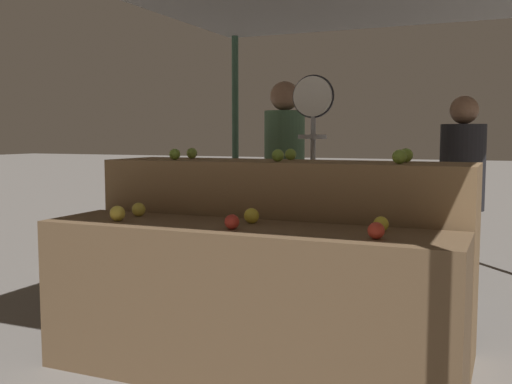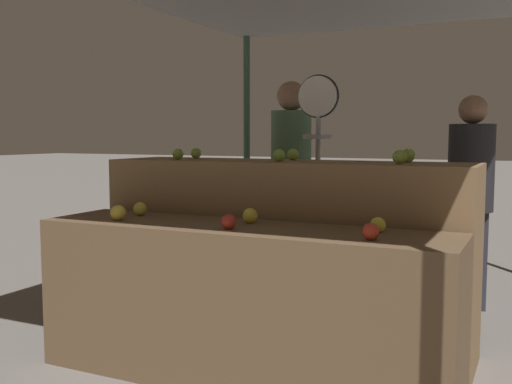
# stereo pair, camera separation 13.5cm
# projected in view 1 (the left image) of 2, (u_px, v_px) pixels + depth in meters

# --- Properties ---
(ground_plane) EXTENTS (60.00, 60.00, 0.00)m
(ground_plane) POSITION_uv_depth(u_px,v_px,m) (243.00, 380.00, 3.17)
(ground_plane) COLOR slate
(display_counter_front) EXTENTS (2.23, 0.55, 0.83)m
(display_counter_front) POSITION_uv_depth(u_px,v_px,m) (243.00, 304.00, 3.13)
(display_counter_front) COLOR brown
(display_counter_front) RESTS_ON ground_plane
(display_counter_back) EXTENTS (2.23, 0.55, 1.14)m
(display_counter_back) POSITION_uv_depth(u_px,v_px,m) (283.00, 254.00, 3.67)
(display_counter_back) COLOR olive
(display_counter_back) RESTS_ON ground_plane
(apple_front_0) EXTENTS (0.09, 0.09, 0.09)m
(apple_front_0) POSITION_uv_depth(u_px,v_px,m) (117.00, 213.00, 3.28)
(apple_front_0) COLOR yellow
(apple_front_0) RESTS_ON display_counter_front
(apple_front_1) EXTENTS (0.08, 0.08, 0.08)m
(apple_front_1) POSITION_uv_depth(u_px,v_px,m) (232.00, 222.00, 2.99)
(apple_front_1) COLOR #B72D23
(apple_front_1) RESTS_ON display_counter_front
(apple_front_2) EXTENTS (0.08, 0.08, 0.08)m
(apple_front_2) POSITION_uv_depth(u_px,v_px,m) (376.00, 231.00, 2.71)
(apple_front_2) COLOR red
(apple_front_2) RESTS_ON display_counter_front
(apple_front_3) EXTENTS (0.08, 0.08, 0.08)m
(apple_front_3) POSITION_uv_depth(u_px,v_px,m) (139.00, 209.00, 3.47)
(apple_front_3) COLOR gold
(apple_front_3) RESTS_ON display_counter_front
(apple_front_4) EXTENTS (0.08, 0.08, 0.08)m
(apple_front_4) POSITION_uv_depth(u_px,v_px,m) (252.00, 216.00, 3.20)
(apple_front_4) COLOR gold
(apple_front_4) RESTS_ON display_counter_front
(apple_front_5) EXTENTS (0.08, 0.08, 0.08)m
(apple_front_5) POSITION_uv_depth(u_px,v_px,m) (381.00, 224.00, 2.92)
(apple_front_5) COLOR gold
(apple_front_5) RESTS_ON display_counter_front
(apple_back_0) EXTENTS (0.07, 0.07, 0.07)m
(apple_back_0) POSITION_uv_depth(u_px,v_px,m) (175.00, 154.00, 3.79)
(apple_back_0) COLOR #7AA338
(apple_back_0) RESTS_ON display_counter_back
(apple_back_1) EXTENTS (0.07, 0.07, 0.07)m
(apple_back_1) POSITION_uv_depth(u_px,v_px,m) (278.00, 155.00, 3.52)
(apple_back_1) COLOR #7AA338
(apple_back_1) RESTS_ON display_counter_back
(apple_back_2) EXTENTS (0.08, 0.08, 0.08)m
(apple_back_2) POSITION_uv_depth(u_px,v_px,m) (399.00, 157.00, 3.24)
(apple_back_2) COLOR #84AD3D
(apple_back_2) RESTS_ON display_counter_back
(apple_back_3) EXTENTS (0.07, 0.07, 0.07)m
(apple_back_3) POSITION_uv_depth(u_px,v_px,m) (192.00, 153.00, 3.98)
(apple_back_3) COLOR #8EB247
(apple_back_3) RESTS_ON display_counter_back
(apple_back_4) EXTENTS (0.07, 0.07, 0.07)m
(apple_back_4) POSITION_uv_depth(u_px,v_px,m) (291.00, 154.00, 3.72)
(apple_back_4) COLOR #84AD3D
(apple_back_4) RESTS_ON display_counter_back
(apple_back_5) EXTENTS (0.08, 0.08, 0.08)m
(apple_back_5) POSITION_uv_depth(u_px,v_px,m) (406.00, 155.00, 3.43)
(apple_back_5) COLOR #84AD3D
(apple_back_5) RESTS_ON display_counter_back
(produce_scale) EXTENTS (0.30, 0.20, 1.71)m
(produce_scale) POSITION_uv_depth(u_px,v_px,m) (313.00, 141.00, 4.18)
(produce_scale) COLOR #99999E
(produce_scale) RESTS_ON ground_plane
(person_vendor_at_scale) EXTENTS (0.32, 0.32, 1.71)m
(person_vendor_at_scale) POSITION_uv_depth(u_px,v_px,m) (284.00, 173.00, 4.63)
(person_vendor_at_scale) COLOR #2D2D38
(person_vendor_at_scale) RESTS_ON ground_plane
(person_customer_left) EXTENTS (0.41, 0.41, 1.59)m
(person_customer_left) POSITION_uv_depth(u_px,v_px,m) (462.00, 186.00, 4.48)
(person_customer_left) COLOR #2D2D38
(person_customer_left) RESTS_ON ground_plane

